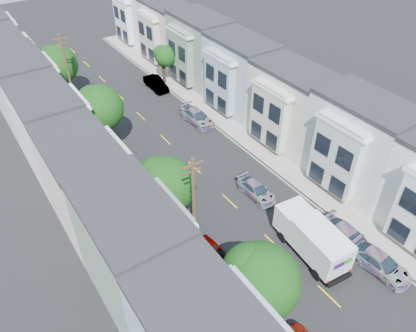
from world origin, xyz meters
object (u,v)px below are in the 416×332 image
lead_sedan (256,190)px  parked_right_c (197,117)px  tree_c (165,186)px  parked_left_c (215,253)px  tree_d (99,109)px  parked_left_d (152,181)px  tree_far_r (165,57)px  tree_e (57,65)px  fedex_truck (312,238)px  parked_right_a (380,263)px  parked_right_d (156,84)px  tree_b (259,282)px  utility_pole_near (194,215)px  parked_right_b (349,238)px  utility_pole_far (69,78)px

lead_sedan → parked_right_c: (2.38, 13.71, 0.11)m
parked_right_c → lead_sedan: bearing=-102.9°
tree_c → parked_left_c: (1.40, -4.86, -4.12)m
tree_c → tree_d: 13.05m
parked_left_c → parked_left_d: (0.00, 10.38, 0.08)m
tree_far_r → tree_e: bearing=168.9°
fedex_truck → parked_left_c: bearing=156.3°
tree_d → parked_left_c: (1.40, -17.90, -4.70)m
parked_right_a → parked_right_d: (0.00, 35.58, 0.04)m
tree_far_r → parked_left_c: size_ratio=1.34×
tree_b → tree_far_r: bearing=69.4°
fedex_truck → parked_right_d: bearing=89.9°
lead_sedan → tree_e: bearing=106.4°
tree_d → fedex_truck: bearing=-69.7°
tree_d → parked_left_d: (1.40, -7.52, -4.62)m
utility_pole_near → parked_right_a: utility_pole_near is taller
utility_pole_near → fedex_truck: (7.98, -4.29, -3.39)m
parked_left_d → parked_right_d: 19.95m
tree_b → parked_right_a: 12.27m
parked_left_c → parked_right_b: (9.80, -4.87, 0.11)m
tree_e → utility_pole_near: (0.00, -30.51, 0.23)m
tree_b → parked_left_c: bearing=77.9°
tree_e → fedex_truck: bearing=-77.1°
tree_d → tree_e: 13.19m
parked_right_c → tree_far_r: bearing=76.6°
tree_e → tree_b: bearing=-90.0°
utility_pole_near → tree_e: bearing=90.0°
parked_right_c → parked_right_d: 10.09m
parked_right_d → fedex_truck: bearing=-95.3°
utility_pole_near → parked_right_b: size_ratio=2.01×
tree_d → tree_far_r: bearing=38.8°
lead_sedan → parked_right_a: size_ratio=0.87×
tree_b → parked_right_a: bearing=-6.6°
parked_right_b → utility_pole_near: bearing=153.9°
tree_far_r → parked_right_c: size_ratio=1.07×
parked_left_c → parked_right_a: bearing=-41.0°
tree_b → parked_right_d: 36.37m
parked_right_d → tree_e: bearing=164.0°
parked_right_c → utility_pole_far: bearing=138.5°
tree_d → parked_right_a: bearing=-66.5°
tree_b → parked_right_d: tree_b is taller
tree_c → tree_e: (-0.00, 26.22, 0.17)m
fedex_truck → parked_right_c: (3.22, 21.38, -1.03)m
tree_e → fedex_truck: (7.98, -34.80, -3.16)m
tree_b → parked_right_a: size_ratio=1.66×
utility_pole_near → lead_sedan: 10.47m
tree_c → parked_right_c: size_ratio=1.46×
tree_c → fedex_truck: (7.98, -8.57, -2.99)m
tree_c → parked_right_b: bearing=-41.0°
fedex_truck → parked_right_d: size_ratio=1.44×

